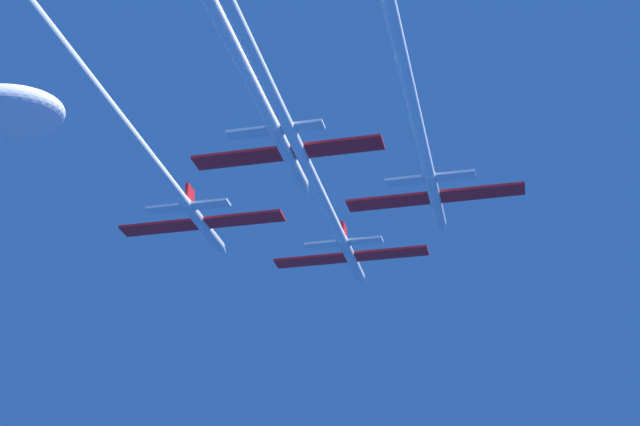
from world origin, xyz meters
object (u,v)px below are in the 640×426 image
object	(u,v)px
jet_left_wing	(118,117)
jet_right_wing	(406,74)
jet_lead	(317,187)
jet_slot	(210,0)

from	to	relation	value
jet_left_wing	jet_right_wing	world-z (taller)	jet_right_wing
jet_lead	jet_right_wing	size ratio (longest dim) A/B	0.86
jet_lead	jet_right_wing	xyz separation A→B (m)	(10.58, -16.04, 0.22)
jet_left_wing	jet_slot	bearing A→B (deg)	-44.45
jet_lead	jet_right_wing	world-z (taller)	jet_right_wing
jet_left_wing	jet_right_wing	distance (m)	23.70
jet_left_wing	jet_slot	size ratio (longest dim) A/B	0.98
jet_left_wing	jet_right_wing	size ratio (longest dim) A/B	0.98
jet_left_wing	jet_right_wing	bearing A→B (deg)	-0.60
jet_lead	jet_slot	world-z (taller)	jet_slot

